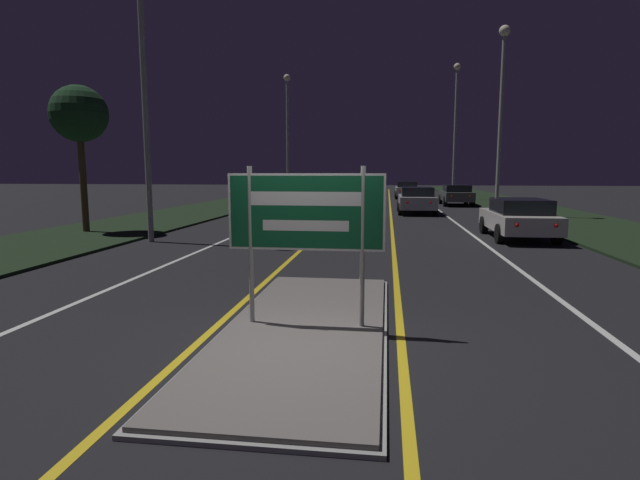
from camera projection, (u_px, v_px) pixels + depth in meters
ground_plane at (298, 346)px, 6.51m from camera, size 160.00×160.00×0.00m
median_island at (306, 328)px, 7.16m from camera, size 2.30×6.31×0.10m
verge_left at (192, 213)px, 27.40m from camera, size 5.00×100.00×0.08m
verge_right at (556, 217)px, 24.90m from camera, size 5.00×100.00×0.08m
centre_line_yellow_left at (347, 208)px, 31.24m from camera, size 0.12×70.00×0.01m
centre_line_yellow_right at (390, 209)px, 30.89m from camera, size 0.12×70.00×0.01m
lane_line_white_left at (302, 208)px, 31.61m from camera, size 0.12×70.00×0.01m
lane_line_white_right at (437, 209)px, 30.51m from camera, size 0.12×70.00×0.01m
edge_line_white_left at (256, 207)px, 32.01m from camera, size 0.10×70.00×0.01m
edge_line_white_right at (488, 209)px, 30.12m from camera, size 0.10×70.00×0.01m
highway_sign at (306, 217)px, 6.94m from camera, size 2.21×0.07×2.24m
streetlight_left_near at (142, 36)px, 15.37m from camera, size 0.58×0.58×9.57m
streetlight_left_far at (287, 122)px, 36.76m from camera, size 0.51×0.51×9.31m
streetlight_right_near at (502, 95)px, 24.20m from camera, size 0.53×0.53×9.21m
streetlight_right_far at (456, 114)px, 39.46m from camera, size 0.54×0.54×10.69m
car_receding_0 at (518, 218)px, 16.88m from camera, size 1.94×4.35×1.36m
car_receding_1 at (417, 200)px, 27.16m from camera, size 2.02×4.50×1.44m
car_receding_2 at (456, 194)px, 33.73m from camera, size 1.97×4.59×1.39m
car_receding_3 at (407, 189)px, 42.36m from camera, size 1.97×4.45×1.45m
car_approaching_0 at (279, 215)px, 17.38m from camera, size 1.96×4.37×1.40m
roadside_palm_left at (79, 115)px, 17.86m from camera, size 2.01×2.01×5.25m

